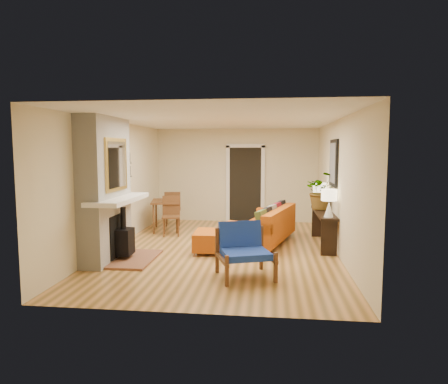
{
  "coord_description": "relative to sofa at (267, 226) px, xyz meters",
  "views": [
    {
      "loc": [
        0.95,
        -7.91,
        2.01
      ],
      "look_at": [
        0.0,
        0.2,
        1.15
      ],
      "focal_mm": 32.0,
      "sensor_mm": 36.0,
      "label": 1
    }
  ],
  "objects": [
    {
      "name": "houseplant",
      "position": [
        1.16,
        0.22,
        0.77
      ],
      "size": [
        0.85,
        0.77,
        0.82
      ],
      "primitive_type": "imported",
      "rotation": [
        0.0,
        0.0,
        0.19
      ],
      "color": "#1E5919",
      "rests_on": "console_table"
    },
    {
      "name": "sofa",
      "position": [
        0.0,
        0.0,
        0.0
      ],
      "size": [
        1.47,
        2.31,
        0.85
      ],
      "color": "silver",
      "rests_on": "ground"
    },
    {
      "name": "blue_chair",
      "position": [
        -0.37,
        -2.28,
        0.09
      ],
      "size": [
        1.04,
        1.02,
        0.85
      ],
      "color": "brown",
      "rests_on": "ground"
    },
    {
      "name": "dining_table",
      "position": [
        -2.47,
        1.14,
        0.23
      ],
      "size": [
        0.97,
        1.75,
        0.92
      ],
      "color": "brown",
      "rests_on": "ground"
    },
    {
      "name": "lamp_far",
      "position": [
        1.17,
        0.71,
        0.69
      ],
      "size": [
        0.3,
        0.3,
        0.54
      ],
      "color": "white",
      "rests_on": "console_table"
    },
    {
      "name": "ottoman",
      "position": [
        -1.02,
        -0.88,
        -0.13
      ],
      "size": [
        0.84,
        0.84,
        0.41
      ],
      "color": "silver",
      "rests_on": "ground"
    },
    {
      "name": "fireplace",
      "position": [
        -2.9,
        -1.63,
        0.87
      ],
      "size": [
        1.09,
        1.68,
        2.6
      ],
      "color": "white",
      "rests_on": "ground"
    },
    {
      "name": "room_shell",
      "position": [
        -0.29,
        2.0,
        0.87
      ],
      "size": [
        6.5,
        6.5,
        6.5
      ],
      "color": "tan",
      "rests_on": "ground"
    },
    {
      "name": "console_table",
      "position": [
        1.17,
        -0.07,
        0.21
      ],
      "size": [
        0.34,
        1.85,
        0.72
      ],
      "color": "black",
      "rests_on": "ground"
    },
    {
      "name": "lamp_near",
      "position": [
        1.17,
        -0.78,
        0.69
      ],
      "size": [
        0.3,
        0.3,
        0.54
      ],
      "color": "white",
      "rests_on": "console_table"
    }
  ]
}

